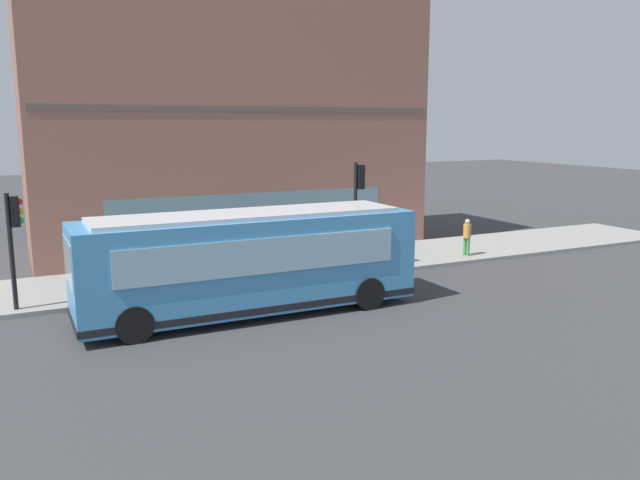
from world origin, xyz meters
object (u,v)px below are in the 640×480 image
object	(u,v)px
newspaper_vending_box	(314,261)
city_bus_nearside	(249,263)
traffic_light_down_block	(14,229)
traffic_light_near_corner	(358,195)
pedestrian_by_light_pole	(254,242)
fire_hydrant	(354,241)
pedestrian_near_building_entrance	(376,241)
pedestrian_walking_along_curb	(467,235)

from	to	relation	value
newspaper_vending_box	city_bus_nearside	bearing A→B (deg)	131.72
traffic_light_down_block	traffic_light_near_corner	bearing A→B (deg)	-89.40
traffic_light_down_block	pedestrian_by_light_pole	size ratio (longest dim) A/B	2.11
traffic_light_down_block	newspaper_vending_box	size ratio (longest dim) A/B	3.87
fire_hydrant	pedestrian_near_building_entrance	xyz separation A→B (m)	(-2.91, 0.64, 0.54)
traffic_light_near_corner	city_bus_nearside	bearing A→B (deg)	119.99
traffic_light_near_corner	pedestrian_by_light_pole	world-z (taller)	traffic_light_near_corner
traffic_light_near_corner	pedestrian_walking_along_curb	size ratio (longest dim) A/B	2.64
city_bus_nearside	traffic_light_near_corner	bearing A→B (deg)	-60.01
city_bus_nearside	fire_hydrant	xyz separation A→B (m)	(6.61, -7.27, -1.04)
fire_hydrant	pedestrian_walking_along_curb	bearing A→B (deg)	-131.86
traffic_light_down_block	pedestrian_near_building_entrance	size ratio (longest dim) A/B	2.20
pedestrian_by_light_pole	pedestrian_walking_along_curb	bearing A→B (deg)	-103.66
pedestrian_near_building_entrance	pedestrian_walking_along_curb	world-z (taller)	pedestrian_near_building_entrance
city_bus_nearside	pedestrian_near_building_entrance	xyz separation A→B (m)	(3.71, -6.63, -0.50)
pedestrian_near_building_entrance	newspaper_vending_box	distance (m)	3.02
city_bus_nearside	pedestrian_walking_along_curb	world-z (taller)	city_bus_nearside
city_bus_nearside	pedestrian_by_light_pole	xyz separation A→B (m)	(5.51, -2.19, -0.45)
traffic_light_near_corner	fire_hydrant	xyz separation A→B (m)	(3.46, -1.80, -2.47)
traffic_light_down_block	pedestrian_by_light_pole	world-z (taller)	traffic_light_down_block
newspaper_vending_box	pedestrian_near_building_entrance	bearing A→B (deg)	-81.71
traffic_light_near_corner	fire_hydrant	world-z (taller)	traffic_light_near_corner
pedestrian_near_building_entrance	newspaper_vending_box	xyz separation A→B (m)	(-0.43, 2.95, -0.45)
pedestrian_near_building_entrance	pedestrian_walking_along_curb	distance (m)	4.23
pedestrian_walking_along_curb	fire_hydrant	bearing A→B (deg)	48.14
pedestrian_by_light_pole	pedestrian_walking_along_curb	size ratio (longest dim) A/B	1.07
pedestrian_by_light_pole	traffic_light_down_block	bearing A→B (deg)	106.45
traffic_light_near_corner	pedestrian_walking_along_curb	xyz separation A→B (m)	(0.24, -5.38, -1.95)
city_bus_nearside	pedestrian_walking_along_curb	distance (m)	11.38
city_bus_nearside	pedestrian_near_building_entrance	world-z (taller)	city_bus_nearside
city_bus_nearside	traffic_light_near_corner	size ratio (longest dim) A/B	2.48
traffic_light_near_corner	pedestrian_by_light_pole	distance (m)	4.45
fire_hydrant	pedestrian_by_light_pole	distance (m)	5.22
fire_hydrant	traffic_light_near_corner	bearing A→B (deg)	152.56
newspaper_vending_box	fire_hydrant	bearing A→B (deg)	-47.09
fire_hydrant	pedestrian_by_light_pole	world-z (taller)	pedestrian_by_light_pole
newspaper_vending_box	pedestrian_walking_along_curb	bearing A→B (deg)	-89.01
pedestrian_near_building_entrance	pedestrian_by_light_pole	xyz separation A→B (m)	(1.80, 4.43, 0.05)
pedestrian_walking_along_curb	traffic_light_down_block	bearing A→B (deg)	91.23
traffic_light_near_corner	pedestrian_walking_along_curb	world-z (taller)	traffic_light_near_corner
pedestrian_near_building_entrance	pedestrian_by_light_pole	size ratio (longest dim) A/B	0.96
pedestrian_near_building_entrance	newspaper_vending_box	size ratio (longest dim) A/B	1.76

